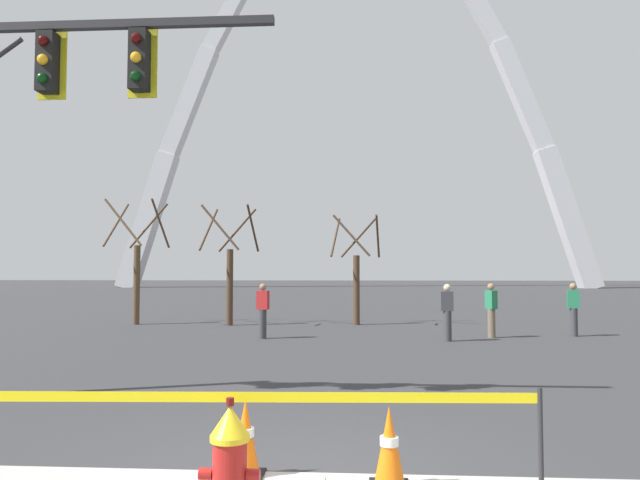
# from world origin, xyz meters

# --- Properties ---
(fire_hydrant) EXTENTS (0.46, 0.48, 0.99)m
(fire_hydrant) POSITION_xyz_m (-0.43, -0.93, 0.47)
(fire_hydrant) COLOR #5E0F0D
(fire_hydrant) RESTS_ON ground
(caution_tape_barrier) EXTENTS (5.73, 0.32, 1.03)m
(caution_tape_barrier) POSITION_xyz_m (-0.89, -0.78, 0.72)
(caution_tape_barrier) COLOR #232326
(caution_tape_barrier) RESTS_ON ground
(traffic_cone_mid_sidewalk) EXTENTS (0.36, 0.36, 0.73)m
(traffic_cone_mid_sidewalk) POSITION_xyz_m (0.82, 0.03, 0.36)
(traffic_cone_mid_sidewalk) COLOR black
(traffic_cone_mid_sidewalk) RESTS_ON ground
(traffic_cone_curb_edge) EXTENTS (0.36, 0.36, 0.73)m
(traffic_cone_curb_edge) POSITION_xyz_m (-0.53, 0.23, 0.36)
(traffic_cone_curb_edge) COLOR black
(traffic_cone_curb_edge) RESTS_ON ground
(monument_arch) EXTENTS (57.23, 2.23, 49.57)m
(monument_arch) POSITION_xyz_m (0.00, 64.30, 21.94)
(monument_arch) COLOR silver
(monument_arch) RESTS_ON ground
(tree_far_left) EXTENTS (2.09, 2.11, 4.56)m
(tree_far_left) POSITION_xyz_m (-7.59, 15.73, 2.03)
(tree_far_left) COLOR brown
(tree_far_left) RESTS_ON ground
(tree_left_mid) EXTENTS (1.98, 2.00, 4.31)m
(tree_left_mid) POSITION_xyz_m (-4.09, 15.60, 1.92)
(tree_left_mid) COLOR #473323
(tree_left_mid) RESTS_ON ground
(tree_center_left) EXTENTS (1.84, 1.85, 3.97)m
(tree_center_left) POSITION_xyz_m (0.49, 16.12, 1.77)
(tree_center_left) COLOR #473323
(tree_center_left) RESTS_ON ground
(pedestrian_walking_left) EXTENTS (0.37, 0.25, 1.59)m
(pedestrian_walking_left) POSITION_xyz_m (3.04, 11.23, 0.82)
(pedestrian_walking_left) COLOR #38383D
(pedestrian_walking_left) RESTS_ON ground
(pedestrian_standing_center) EXTENTS (0.32, 0.39, 1.59)m
(pedestrian_standing_center) POSITION_xyz_m (4.46, 12.19, 0.82)
(pedestrian_standing_center) COLOR brown
(pedestrian_standing_center) RESTS_ON ground
(pedestrian_walking_right) EXTENTS (0.38, 0.27, 1.59)m
(pedestrian_walking_right) POSITION_xyz_m (7.01, 12.72, 0.82)
(pedestrian_walking_right) COLOR #38383D
(pedestrian_walking_right) RESTS_ON ground
(pedestrian_near_trees) EXTENTS (0.37, 0.27, 1.59)m
(pedestrian_near_trees) POSITION_xyz_m (-2.21, 11.55, 0.82)
(pedestrian_near_trees) COLOR #38383D
(pedestrian_near_trees) RESTS_ON ground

